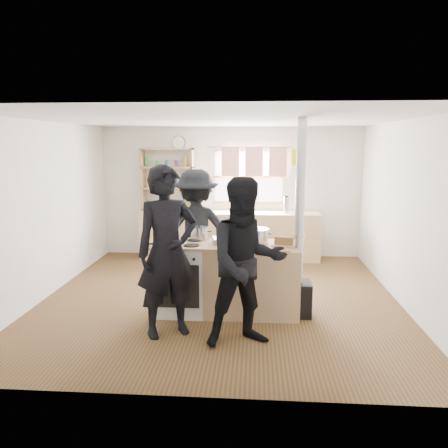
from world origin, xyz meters
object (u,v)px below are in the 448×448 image
Objects in this scene: person_near_right at (246,263)px; skillet_greens at (170,244)px; stockpot_counter at (257,236)px; flue_heater at (298,265)px; cooking_island at (228,279)px; person_far at (196,231)px; roast_tray at (226,240)px; person_near_left at (167,252)px; stockpot_stove at (200,233)px; thermos at (286,205)px; bread_board at (284,242)px.

skillet_greens is at bearing 127.56° from person_near_right.
flue_heater is (0.52, -0.05, -0.36)m from stockpot_counter.
stockpot_counter is (1.08, 0.24, 0.07)m from skillet_greens.
cooking_island is 1.08× the size of person_far.
roast_tray is 0.92m from person_near_left.
skillet_greens is (-0.71, -0.19, 0.49)m from cooking_island.
skillet_greens is 1.34× the size of stockpot_stove.
thermos is 3.38m from skillet_greens.
skillet_greens is at bearing -128.24° from stockpot_stove.
thermos is 2.80m from flue_heater.
person_near_left reaches higher than person_far.
person_near_left is 0.92m from person_near_right.
person_near_right is (0.25, -0.87, 0.46)m from cooking_island.
bread_board is 0.17× the size of person_near_right.
stockpot_stove is at bearing -117.08° from thermos.
skillet_greens is 0.72m from roast_tray.
flue_heater is at bearing 6.96° from skillet_greens.
person_near_left is at bearing 72.29° from person_far.
flue_heater reaches higher than stockpot_counter.
cooking_island is at bearing -172.34° from stockpot_counter.
roast_tray is at bearing 173.39° from bread_board.
skillet_greens is 0.16× the size of person_near_left.
flue_heater is at bearing 21.74° from bread_board.
cooking_island is at bearing 173.89° from bread_board.
cooking_island is 1.07× the size of person_near_right.
stockpot_counter reaches higher than cooking_island.
person_far is at bearing 80.68° from skillet_greens.
person_near_right reaches higher than skillet_greens.
skillet_greens is 0.85× the size of roast_tray.
stockpot_counter is 0.11× the size of flue_heater.
person_far is at bearing 119.38° from roast_tray.
stockpot_counter is 1.25m from person_far.
person_near_left reaches higher than skillet_greens.
person_near_left reaches higher than stockpot_stove.
bread_board reaches higher than skillet_greens.
flue_heater is (-0.03, -2.77, -0.39)m from thermos.
stockpot_counter is (0.76, -0.17, 0.01)m from stockpot_stove.
person_near_right reaches higher than person_far.
thermos is 0.16× the size of person_near_right.
thermos is 0.80× the size of roast_tray.
roast_tray is 0.42m from stockpot_stove.
person_near_right is at bearing -59.43° from stockpot_stove.
person_near_left reaches higher than stockpot_counter.
person_far is (-0.79, 1.78, -0.01)m from person_near_right.
flue_heater reaches higher than stockpot_stove.
person_far is (-1.42, 0.91, 0.24)m from flue_heater.
stockpot_stove reaches higher than bread_board.
bread_board is at bearing -6.61° from roast_tray.
person_far is at bearing 141.48° from bread_board.
person_near_right is at bearing -126.22° from flue_heater.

